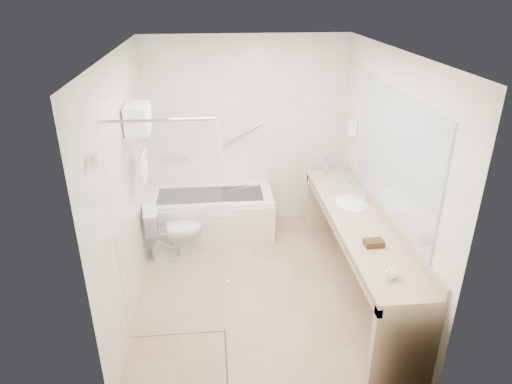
{
  "coord_description": "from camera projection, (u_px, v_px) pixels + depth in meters",
  "views": [
    {
      "loc": [
        -0.44,
        -4.14,
        3.06
      ],
      "look_at": [
        0.0,
        0.3,
        1.0
      ],
      "focal_mm": 32.0,
      "sensor_mm": 36.0,
      "label": 1
    }
  ],
  "objects": [
    {
      "name": "shower_enclosure",
      "position": [
        194.0,
        250.0,
        3.72
      ],
      "size": [
        0.96,
        0.91,
        2.11
      ],
      "color": "silver",
      "rests_on": "floor"
    },
    {
      "name": "drinking_glass_far",
      "position": [
        337.0,
        180.0,
        5.49
      ],
      "size": [
        0.08,
        0.08,
        0.08
      ],
      "primitive_type": "cylinder",
      "rotation": [
        0.0,
        0.0,
        0.43
      ],
      "color": "silver",
      "rests_on": "vanity_counter"
    },
    {
      "name": "grab_bar_long",
      "position": [
        243.0,
        134.0,
        5.94
      ],
      "size": [
        0.53,
        0.03,
        0.33
      ],
      "primitive_type": "cylinder",
      "rotation": [
        0.0,
        1.05,
        0.0
      ],
      "color": "silver",
      "rests_on": "wall_back"
    },
    {
      "name": "wall_right",
      "position": [
        386.0,
        177.0,
        4.65
      ],
      "size": [
        0.1,
        3.2,
        2.5
      ],
      "primitive_type": "cube",
      "color": "white",
      "rests_on": "ground"
    },
    {
      "name": "ceiling",
      "position": [
        259.0,
        52.0,
        4.01
      ],
      "size": [
        2.6,
        3.2,
        0.1
      ],
      "primitive_type": "cube",
      "color": "silver",
      "rests_on": "wall_back"
    },
    {
      "name": "floor",
      "position": [
        259.0,
        285.0,
        5.06
      ],
      "size": [
        3.2,
        3.2,
        0.0
      ],
      "primitive_type": "plane",
      "color": "#A08163",
      "rests_on": "ground"
    },
    {
      "name": "water_bottle_left",
      "position": [
        325.0,
        166.0,
        5.74
      ],
      "size": [
        0.07,
        0.07,
        0.22
      ],
      "rotation": [
        0.0,
        0.0,
        -0.11
      ],
      "color": "silver",
      "rests_on": "vanity_counter"
    },
    {
      "name": "vanity_counter",
      "position": [
        358.0,
        237.0,
        4.75
      ],
      "size": [
        0.55,
        2.7,
        0.95
      ],
      "color": "tan",
      "rests_on": "floor"
    },
    {
      "name": "sink",
      "position": [
        351.0,
        205.0,
        5.03
      ],
      "size": [
        0.4,
        0.52,
        0.14
      ],
      "primitive_type": "ellipsoid",
      "color": "white",
      "rests_on": "vanity_counter"
    },
    {
      "name": "grab_bar_short",
      "position": [
        175.0,
        158.0,
        5.98
      ],
      "size": [
        0.4,
        0.03,
        0.03
      ],
      "primitive_type": "cylinder",
      "rotation": [
        0.0,
        1.57,
        0.0
      ],
      "color": "silver",
      "rests_on": "wall_back"
    },
    {
      "name": "soap_bottle_b",
      "position": [
        393.0,
        273.0,
        3.72
      ],
      "size": [
        0.1,
        0.12,
        0.09
      ],
      "primitive_type": "imported",
      "rotation": [
        0.0,
        0.0,
        0.03
      ],
      "color": "white",
      "rests_on": "vanity_counter"
    },
    {
      "name": "wall_left",
      "position": [
        126.0,
        187.0,
        4.42
      ],
      "size": [
        0.1,
        3.2,
        2.5
      ],
      "primitive_type": "cube",
      "color": "white",
      "rests_on": "ground"
    },
    {
      "name": "faucet",
      "position": [
        365.0,
        195.0,
        5.0
      ],
      "size": [
        0.03,
        0.03,
        0.14
      ],
      "primitive_type": "cylinder",
      "color": "silver",
      "rests_on": "vanity_counter"
    },
    {
      "name": "water_bottle_right",
      "position": [
        326.0,
        167.0,
        5.74
      ],
      "size": [
        0.06,
        0.06,
        0.2
      ],
      "rotation": [
        0.0,
        0.0,
        -0.33
      ],
      "color": "silver",
      "rests_on": "vanity_counter"
    },
    {
      "name": "bathtub",
      "position": [
        211.0,
        214.0,
        6.02
      ],
      "size": [
        1.6,
        0.73,
        0.59
      ],
      "color": "white",
      "rests_on": "floor"
    },
    {
      "name": "toilet",
      "position": [
        174.0,
        231.0,
        5.46
      ],
      "size": [
        0.75,
        0.5,
        0.68
      ],
      "primitive_type": "imported",
      "rotation": [
        0.0,
        0.0,
        1.73
      ],
      "color": "white",
      "rests_on": "floor"
    },
    {
      "name": "amenity_basket",
      "position": [
        374.0,
        243.0,
        4.18
      ],
      "size": [
        0.18,
        0.12,
        0.06
      ],
      "primitive_type": "cube",
      "rotation": [
        0.0,
        0.0,
        0.03
      ],
      "color": "#412A17",
      "rests_on": "vanity_counter"
    },
    {
      "name": "wall_back",
      "position": [
        246.0,
        133.0,
        5.98
      ],
      "size": [
        2.6,
        0.1,
        2.5
      ],
      "primitive_type": "cube",
      "color": "white",
      "rests_on": "ground"
    },
    {
      "name": "towel_shelf",
      "position": [
        139.0,
        126.0,
        4.54
      ],
      "size": [
        0.24,
        0.55,
        0.81
      ],
      "color": "silver",
      "rests_on": "wall_left"
    },
    {
      "name": "water_bottle_mid",
      "position": [
        349.0,
        191.0,
        5.07
      ],
      "size": [
        0.06,
        0.06,
        0.21
      ],
      "rotation": [
        0.0,
        0.0,
        -0.23
      ],
      "color": "silver",
      "rests_on": "vanity_counter"
    },
    {
      "name": "wall_front",
      "position": [
        283.0,
        275.0,
        3.09
      ],
      "size": [
        2.6,
        0.1,
        2.5
      ],
      "primitive_type": "cube",
      "color": "white",
      "rests_on": "ground"
    },
    {
      "name": "hairdryer_unit",
      "position": [
        353.0,
        128.0,
        5.51
      ],
      "size": [
        0.08,
        0.1,
        0.18
      ],
      "primitive_type": "cube",
      "color": "white",
      "rests_on": "wall_right"
    },
    {
      "name": "mirror",
      "position": [
        394.0,
        154.0,
        4.39
      ],
      "size": [
        0.02,
        2.0,
        1.2
      ],
      "primitive_type": "cube",
      "color": "#A9AEB5",
      "rests_on": "wall_right"
    },
    {
      "name": "soap_bottle_a",
      "position": [
        388.0,
        276.0,
        3.71
      ],
      "size": [
        0.09,
        0.14,
        0.06
      ],
      "primitive_type": "imported",
      "rotation": [
        0.0,
        0.0,
        -0.24
      ],
      "color": "white",
      "rests_on": "vanity_counter"
    },
    {
      "name": "drinking_glass_near",
      "position": [
        331.0,
        186.0,
        5.32
      ],
      "size": [
        0.07,
        0.07,
        0.08
      ],
      "primitive_type": "cylinder",
      "rotation": [
        0.0,
        0.0,
        0.07
      ],
      "color": "silver",
      "rests_on": "vanity_counter"
    }
  ]
}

